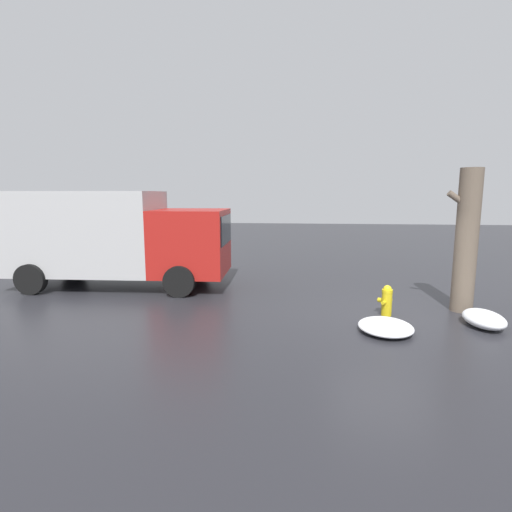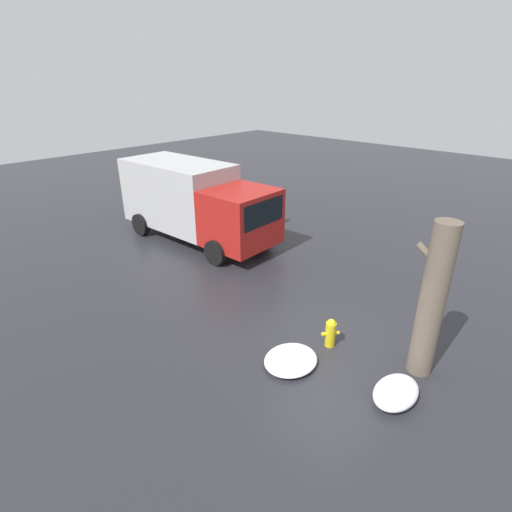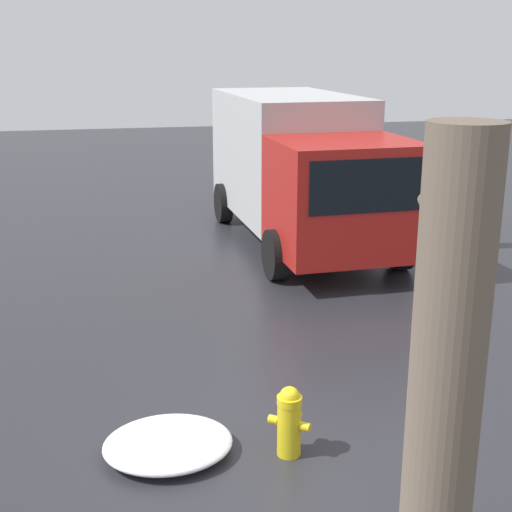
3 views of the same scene
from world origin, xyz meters
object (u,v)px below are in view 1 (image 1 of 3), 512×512
at_px(fire_hydrant, 387,300).
at_px(tree_trunk, 466,241).
at_px(pedestrian, 182,245).
at_px(delivery_truck, 114,236).

bearing_deg(fire_hydrant, tree_trunk, -125.66).
bearing_deg(pedestrian, fire_hydrant, -135.11).
xyz_separation_m(fire_hydrant, delivery_truck, (7.88, -2.30, 1.23)).
distance_m(tree_trunk, delivery_truck, 9.98).
distance_m(fire_hydrant, tree_trunk, 2.48).
relative_size(fire_hydrant, tree_trunk, 0.21).
xyz_separation_m(fire_hydrant, pedestrian, (6.57, -5.25, 0.56)).
relative_size(fire_hydrant, delivery_truck, 0.11).
bearing_deg(delivery_truck, pedestrian, 153.81).
bearing_deg(pedestrian, delivery_truck, 149.56).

